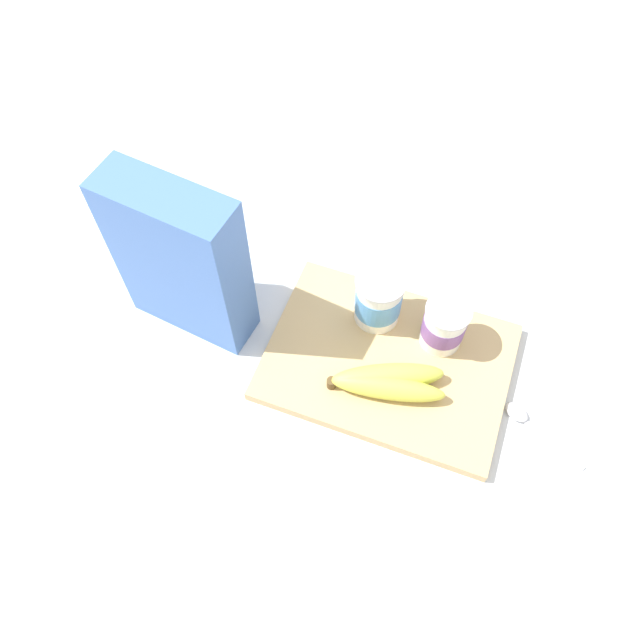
{
  "coord_description": "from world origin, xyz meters",
  "views": [
    {
      "loc": [
        0.06,
        -0.45,
        0.85
      ],
      "look_at": [
        -0.11,
        0.0,
        0.07
      ],
      "focal_mm": 35.38,
      "sensor_mm": 36.0,
      "label": 1
    }
  ],
  "objects_px": {
    "banana_bunch": "(387,382)",
    "yogurt_cup_back": "(444,325)",
    "cereal_box": "(181,262)",
    "cutting_board": "(387,362)",
    "yogurt_cup_front": "(379,299)",
    "spoon": "(532,425)"
  },
  "relations": [
    {
      "from": "cereal_box",
      "to": "spoon",
      "type": "height_order",
      "value": "cereal_box"
    },
    {
      "from": "spoon",
      "to": "yogurt_cup_back",
      "type": "bearing_deg",
      "value": 152.57
    },
    {
      "from": "yogurt_cup_back",
      "to": "spoon",
      "type": "height_order",
      "value": "yogurt_cup_back"
    },
    {
      "from": "cereal_box",
      "to": "banana_bunch",
      "type": "xyz_separation_m",
      "value": [
        0.32,
        -0.03,
        -0.1
      ]
    },
    {
      "from": "yogurt_cup_front",
      "to": "spoon",
      "type": "xyz_separation_m",
      "value": [
        0.26,
        -0.09,
        -0.06
      ]
    },
    {
      "from": "banana_bunch",
      "to": "yogurt_cup_back",
      "type": "bearing_deg",
      "value": 63.61
    },
    {
      "from": "cereal_box",
      "to": "cutting_board",
      "type": "bearing_deg",
      "value": -169.69
    },
    {
      "from": "cutting_board",
      "to": "yogurt_cup_back",
      "type": "height_order",
      "value": "yogurt_cup_back"
    },
    {
      "from": "yogurt_cup_front",
      "to": "spoon",
      "type": "distance_m",
      "value": 0.28
    },
    {
      "from": "cutting_board",
      "to": "banana_bunch",
      "type": "distance_m",
      "value": 0.05
    },
    {
      "from": "banana_bunch",
      "to": "yogurt_cup_front",
      "type": "bearing_deg",
      "value": 114.51
    },
    {
      "from": "cutting_board",
      "to": "banana_bunch",
      "type": "relative_size",
      "value": 2.1
    },
    {
      "from": "yogurt_cup_front",
      "to": "yogurt_cup_back",
      "type": "xyz_separation_m",
      "value": [
        0.1,
        -0.01,
        -0.01
      ]
    },
    {
      "from": "yogurt_cup_back",
      "to": "banana_bunch",
      "type": "bearing_deg",
      "value": -116.39
    },
    {
      "from": "yogurt_cup_back",
      "to": "banana_bunch",
      "type": "distance_m",
      "value": 0.12
    },
    {
      "from": "yogurt_cup_back",
      "to": "banana_bunch",
      "type": "xyz_separation_m",
      "value": [
        -0.05,
        -0.1,
        -0.02
      ]
    },
    {
      "from": "cutting_board",
      "to": "yogurt_cup_front",
      "type": "xyz_separation_m",
      "value": [
        -0.04,
        0.07,
        0.06
      ]
    },
    {
      "from": "cutting_board",
      "to": "yogurt_cup_front",
      "type": "distance_m",
      "value": 0.1
    },
    {
      "from": "cereal_box",
      "to": "yogurt_cup_back",
      "type": "distance_m",
      "value": 0.39
    },
    {
      "from": "yogurt_cup_back",
      "to": "cereal_box",
      "type": "bearing_deg",
      "value": -168.27
    },
    {
      "from": "cutting_board",
      "to": "banana_bunch",
      "type": "height_order",
      "value": "banana_bunch"
    },
    {
      "from": "cutting_board",
      "to": "yogurt_cup_back",
      "type": "distance_m",
      "value": 0.1
    }
  ]
}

